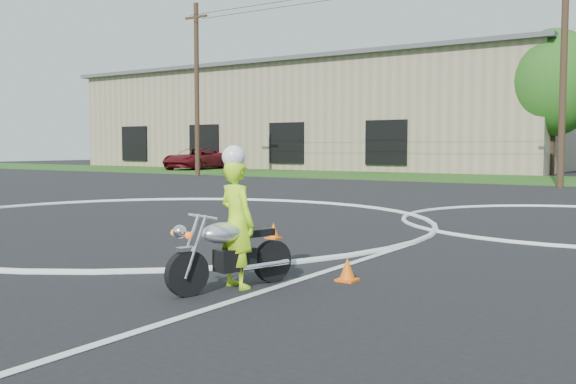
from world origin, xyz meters
The scene contains 9 objects.
ground centered at (0.00, 0.00, 0.00)m, with size 120.00×120.00×0.00m, color black.
grass_strip centered at (0.00, 27.00, 0.01)m, with size 120.00×10.00×0.02m, color #1E4714.
course_markings centered at (2.17, 4.35, 0.01)m, with size 19.05×19.05×0.12m.
primary_motorcycle centered at (5.59, -1.57, 0.45)m, with size 0.79×1.70×0.92m.
rider_primary_grp centered at (5.60, -1.44, 0.82)m, with size 0.65×0.52×1.70m.
pickup_grp centered at (-22.23, 28.88, 0.82)m, with size 3.55×6.21×1.63m.
traffic_cones centered at (5.78, 2.38, 0.14)m, with size 22.77×13.12×0.30m.
warehouse centered at (-18.00, 39.99, 4.16)m, with size 41.00×17.00×8.30m.
utility_poles centered at (5.00, 21.00, 5.20)m, with size 41.60×1.12×10.00m.
Camera 1 is at (10.31, -7.42, 1.68)m, focal length 40.00 mm.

